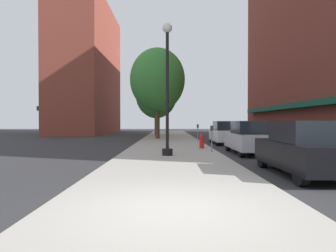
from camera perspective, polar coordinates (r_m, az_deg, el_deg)
ground_plane at (r=23.83m, az=10.03°, el=-3.11°), size 90.00×90.00×0.00m
sidewalk_slab at (r=24.46m, az=0.34°, el=-2.86°), size 4.80×50.00×0.12m
building_far_background at (r=44.33m, az=-14.39°, el=9.78°), size 6.80×18.00×17.13m
lamppost at (r=14.01m, az=-0.09°, el=7.26°), size 0.48×0.48×5.90m
fire_hydrant at (r=17.73m, az=6.24°, el=-2.78°), size 0.33×0.26×0.79m
parking_meter_near at (r=15.64m, az=8.05°, el=-1.69°), size 0.14×0.09×1.31m
parking_meter_far at (r=22.86m, az=5.51°, el=-0.89°), size 0.14×0.09×1.31m
tree_near at (r=34.56m, az=-2.10°, el=5.76°), size 4.56×4.56×7.11m
tree_mid at (r=27.97m, az=-1.89°, el=8.45°), size 4.87×4.87×8.04m
car_black at (r=10.27m, az=23.79°, el=-3.86°), size 1.80×4.30×1.66m
car_silver at (r=16.22m, az=14.79°, el=-2.12°), size 1.80×4.30×1.66m
car_white at (r=22.76m, az=10.49°, el=-1.26°), size 1.80×4.30×1.66m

